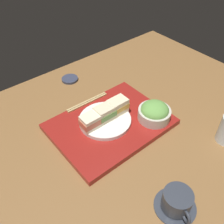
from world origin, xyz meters
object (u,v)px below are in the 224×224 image
at_px(sandwich_near, 118,106).
at_px(salad_bowl, 154,112).
at_px(coffee_cup, 177,202).
at_px(small_sauce_dish, 70,79).
at_px(chopsticks_pair, 87,102).
at_px(sandwich_middle, 105,113).
at_px(sandwich_far, 91,121).
at_px(sandwich_plate, 105,120).

relative_size(sandwich_near, salad_bowl, 0.62).
height_order(coffee_cup, small_sauce_dish, coffee_cup).
height_order(chopsticks_pair, small_sauce_dish, chopsticks_pair).
height_order(salad_bowl, coffee_cup, salad_bowl).
distance_m(sandwich_near, chopsticks_pair, 0.14).
bearing_deg(small_sauce_dish, chopsticks_pair, 77.21).
distance_m(chopsticks_pair, coffee_cup, 0.51).
height_order(sandwich_middle, salad_bowl, sandwich_middle).
bearing_deg(sandwich_far, sandwich_middle, -179.89).
xyz_separation_m(sandwich_near, chopsticks_pair, (0.05, -0.13, -0.04)).
xyz_separation_m(sandwich_near, sandwich_middle, (0.06, 0.00, -0.00)).
xyz_separation_m(sandwich_far, coffee_cup, (-0.01, 0.38, -0.03)).
bearing_deg(salad_bowl, sandwich_middle, -33.67).
height_order(sandwich_near, chopsticks_pair, sandwich_near).
bearing_deg(chopsticks_pair, salad_bowl, 121.30).
height_order(sandwich_plate, sandwich_near, sandwich_near).
height_order(sandwich_far, salad_bowl, salad_bowl).
relative_size(sandwich_plate, salad_bowl, 1.59).
bearing_deg(sandwich_middle, small_sauce_dish, -99.92).
bearing_deg(sandwich_near, salad_bowl, 132.03).
distance_m(sandwich_far, small_sauce_dish, 0.36).
xyz_separation_m(sandwich_near, small_sauce_dish, (0.00, -0.34, -0.06)).
bearing_deg(coffee_cup, small_sauce_dish, -98.54).
relative_size(sandwich_middle, coffee_cup, 0.57).
bearing_deg(salad_bowl, chopsticks_pair, -58.70).
relative_size(sandwich_plate, sandwich_middle, 2.72).
distance_m(sandwich_plate, sandwich_near, 0.07).
bearing_deg(sandwich_middle, sandwich_far, 0.11).
relative_size(salad_bowl, coffee_cup, 0.97).
distance_m(salad_bowl, coffee_cup, 0.34).
distance_m(sandwich_near, sandwich_middle, 0.06).
height_order(salad_bowl, chopsticks_pair, salad_bowl).
bearing_deg(small_sauce_dish, sandwich_far, 70.41).
bearing_deg(coffee_cup, sandwich_middle, -97.30).
bearing_deg(sandwich_near, sandwich_middle, 0.11).
relative_size(salad_bowl, chopsticks_pair, 0.66).
height_order(sandwich_near, small_sauce_dish, sandwich_near).
relative_size(sandwich_middle, small_sauce_dish, 0.95).
xyz_separation_m(sandwich_near, salad_bowl, (-0.09, 0.10, -0.01)).
bearing_deg(coffee_cup, sandwich_near, -106.12).
distance_m(chopsticks_pair, small_sauce_dish, 0.21).
height_order(sandwich_near, coffee_cup, sandwich_near).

